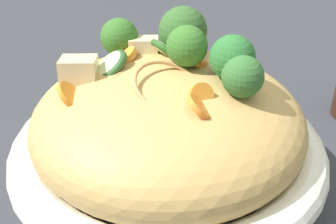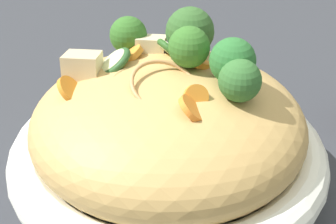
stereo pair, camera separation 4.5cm
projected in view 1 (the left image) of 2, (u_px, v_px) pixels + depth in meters
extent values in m
plane|color=#303239|center=(168.00, 177.00, 0.49)|extent=(3.00, 3.00, 0.00)
cylinder|color=white|center=(168.00, 170.00, 0.49)|extent=(0.31, 0.31, 0.02)
torus|color=white|center=(168.00, 149.00, 0.47)|extent=(0.33, 0.33, 0.04)
ellipsoid|color=tan|center=(168.00, 121.00, 0.45)|extent=(0.28, 0.28, 0.11)
torus|color=tan|center=(167.00, 86.00, 0.41)|extent=(0.06, 0.07, 0.03)
torus|color=tan|center=(144.00, 94.00, 0.42)|extent=(0.07, 0.07, 0.03)
cone|color=#A5BD6E|center=(241.00, 96.00, 0.41)|extent=(0.02, 0.02, 0.01)
sphere|color=#336730|center=(243.00, 77.00, 0.40)|extent=(0.05, 0.05, 0.04)
cone|color=#9DBB71|center=(182.00, 54.00, 0.48)|extent=(0.03, 0.03, 0.02)
sphere|color=#335F2B|center=(183.00, 31.00, 0.47)|extent=(0.06, 0.06, 0.05)
cone|color=#96C074|center=(190.00, 69.00, 0.44)|extent=(0.02, 0.02, 0.02)
sphere|color=#366C28|center=(190.00, 48.00, 0.43)|extent=(0.04, 0.04, 0.04)
cone|color=#98C16D|center=(230.00, 82.00, 0.43)|extent=(0.02, 0.02, 0.02)
sphere|color=#2B6B30|center=(232.00, 58.00, 0.41)|extent=(0.04, 0.04, 0.04)
cone|color=#A0B76D|center=(121.00, 55.00, 0.50)|extent=(0.03, 0.03, 0.01)
sphere|color=#346927|center=(119.00, 37.00, 0.49)|extent=(0.05, 0.05, 0.04)
cylinder|color=orange|center=(198.00, 63.00, 0.44)|extent=(0.03, 0.03, 0.01)
cylinder|color=orange|center=(201.00, 95.00, 0.39)|extent=(0.02, 0.03, 0.02)
cylinder|color=orange|center=(200.00, 107.00, 0.38)|extent=(0.04, 0.04, 0.02)
cylinder|color=orange|center=(139.00, 50.00, 0.49)|extent=(0.03, 0.02, 0.02)
cylinder|color=orange|center=(70.00, 96.00, 0.41)|extent=(0.04, 0.04, 0.03)
cylinder|color=orange|center=(127.00, 57.00, 0.47)|extent=(0.04, 0.04, 0.02)
cylinder|color=beige|center=(165.00, 51.00, 0.47)|extent=(0.03, 0.03, 0.03)
torus|color=#2B5921|center=(165.00, 51.00, 0.47)|extent=(0.04, 0.04, 0.03)
cylinder|color=beige|center=(111.00, 65.00, 0.45)|extent=(0.04, 0.04, 0.03)
torus|color=#285026|center=(111.00, 65.00, 0.45)|extent=(0.05, 0.05, 0.03)
cube|color=beige|center=(144.00, 48.00, 0.48)|extent=(0.04, 0.04, 0.03)
cube|color=beige|center=(79.00, 73.00, 0.44)|extent=(0.05, 0.05, 0.03)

